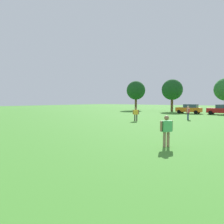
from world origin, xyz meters
TOP-DOWN VIEW (x-y plane):
  - ground_plane at (0.00, 30.00)m, footprint 160.00×160.00m
  - adult_bystander at (4.62, 13.74)m, footprint 0.51×0.66m
  - bystander_near_trees at (-3.25, 24.14)m, footprint 0.68×0.45m
  - bystander_midfield at (0.94, 29.59)m, footprint 0.38×0.78m
  - parked_car_orange_0 at (-2.50, 41.81)m, footprint 4.30×2.02m
  - parked_car_red_1 at (2.78, 41.71)m, footprint 4.30×2.02m
  - tree_far_left at (-17.24, 48.04)m, footprint 4.58×4.58m
  - tree_center at (-7.59, 46.77)m, footprint 4.40×4.40m

SIDE VIEW (x-z plane):
  - ground_plane at x=0.00m, z-range 0.00..0.00m
  - parked_car_orange_0 at x=-2.50m, z-range 0.02..1.70m
  - parked_car_red_1 at x=2.78m, z-range 0.02..1.70m
  - bystander_near_trees at x=-3.25m, z-range 0.14..1.68m
  - adult_bystander at x=4.62m, z-range 0.15..1.73m
  - bystander_midfield at x=0.94m, z-range 0.15..1.81m
  - tree_center at x=-7.59m, z-range 1.20..8.06m
  - tree_far_left at x=-17.24m, z-range 1.25..8.39m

